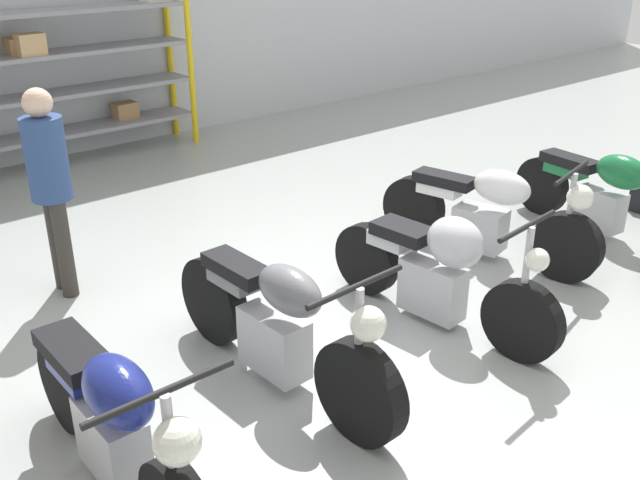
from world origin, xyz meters
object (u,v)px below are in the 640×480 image
at_px(motorcycle_blue, 114,420).
at_px(motorcycle_silver, 439,270).
at_px(motorcycle_grey, 279,326).
at_px(person_browsing, 49,177).
at_px(motorcycle_white, 488,214).
at_px(motorcycle_green, 609,194).
at_px(shelving_rack, 46,72).

distance_m(motorcycle_blue, motorcycle_silver, 2.66).
height_order(motorcycle_blue, motorcycle_grey, motorcycle_grey).
xyz_separation_m(motorcycle_blue, person_browsing, (0.68, 2.41, 0.57)).
relative_size(motorcycle_silver, motorcycle_white, 0.97).
xyz_separation_m(motorcycle_grey, motorcycle_green, (3.91, -0.12, -0.00)).
height_order(motorcycle_silver, motorcycle_white, motorcycle_silver).
bearing_deg(motorcycle_white, shelving_rack, -172.16).
distance_m(shelving_rack, motorcycle_silver, 5.84).
bearing_deg(person_browsing, motorcycle_silver, 134.50).
bearing_deg(motorcycle_silver, motorcycle_grey, -100.78).
relative_size(motorcycle_blue, motorcycle_grey, 0.89).
xyz_separation_m(shelving_rack, motorcycle_white, (1.89, -5.27, -0.74)).
bearing_deg(motorcycle_blue, motorcycle_green, 91.23).
distance_m(motorcycle_silver, person_browsing, 3.12).
bearing_deg(shelving_rack, motorcycle_blue, -108.94).
height_order(shelving_rack, motorcycle_grey, shelving_rack).
bearing_deg(motorcycle_grey, motorcycle_silver, 82.67).
height_order(motorcycle_white, motorcycle_green, motorcycle_white).
distance_m(motorcycle_grey, person_browsing, 2.35).
relative_size(motorcycle_grey, person_browsing, 1.26).
distance_m(motorcycle_white, person_browsing, 3.75).
distance_m(motorcycle_grey, motorcycle_silver, 1.42).
xyz_separation_m(motorcycle_white, motorcycle_green, (1.26, -0.47, 0.02)).
bearing_deg(motorcycle_blue, shelving_rack, 161.44).
xyz_separation_m(motorcycle_grey, motorcycle_white, (2.64, 0.35, -0.02)).
distance_m(motorcycle_green, person_browsing, 5.07).
bearing_deg(motorcycle_green, shelving_rack, -144.86).
relative_size(motorcycle_blue, motorcycle_green, 0.90).
relative_size(motorcycle_silver, motorcycle_green, 0.95).
distance_m(motorcycle_grey, motorcycle_white, 2.67).
distance_m(motorcycle_blue, motorcycle_green, 5.15).
bearing_deg(motorcycle_green, motorcycle_white, -104.04).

